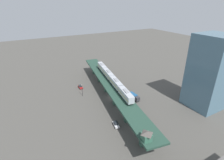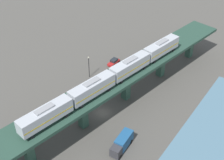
{
  "view_description": "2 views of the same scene",
  "coord_description": "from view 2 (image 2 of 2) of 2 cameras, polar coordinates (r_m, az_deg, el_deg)",
  "views": [
    {
      "loc": [
        39.69,
        73.63,
        48.97
      ],
      "look_at": [
        -1.69,
        -1.6,
        10.14
      ],
      "focal_mm": 28.0,
      "sensor_mm": 36.0,
      "label": 1
    },
    {
      "loc": [
        -35.87,
        46.94,
        53.79
      ],
      "look_at": [
        -1.69,
        -1.6,
        10.14
      ],
      "focal_mm": 50.0,
      "sensor_mm": 36.0,
      "label": 2
    }
  ],
  "objects": [
    {
      "name": "subway_train",
      "position": [
        73.07,
        0.0,
        0.66
      ],
      "size": [
        11.15,
        49.56,
        4.45
      ],
      "color": "#ADB2BA",
      "rests_on": "elevated_viaduct"
    },
    {
      "name": "street_lamp",
      "position": [
        89.99,
        -4.26,
        2.7
      ],
      "size": [
        0.44,
        0.44,
        6.94
      ],
      "color": "black",
      "rests_on": "ground"
    },
    {
      "name": "elevated_viaduct",
      "position": [
        75.23,
        -1.65,
        -1.78
      ],
      "size": [
        23.78,
        92.1,
        8.64
      ],
      "color": "#244135",
      "rests_on": "ground"
    },
    {
      "name": "street_car_white",
      "position": [
        73.9,
        -17.94,
        -11.69
      ],
      "size": [
        2.66,
        4.67,
        1.89
      ],
      "color": "silver",
      "rests_on": "ground"
    },
    {
      "name": "street_car_red",
      "position": [
        97.03,
        0.33,
        3.32
      ],
      "size": [
        1.97,
        4.41,
        1.89
      ],
      "color": "#AD1E1E",
      "rests_on": "ground"
    },
    {
      "name": "delivery_truck",
      "position": [
        70.3,
        1.84,
        -11.43
      ],
      "size": [
        2.94,
        7.38,
        3.2
      ],
      "color": "#333338",
      "rests_on": "ground"
    },
    {
      "name": "ground_plane",
      "position": [
        79.9,
        -1.66,
        -6.01
      ],
      "size": [
        400.0,
        400.0,
        0.0
      ],
      "primitive_type": "plane",
      "color": "#4C4944"
    }
  ]
}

